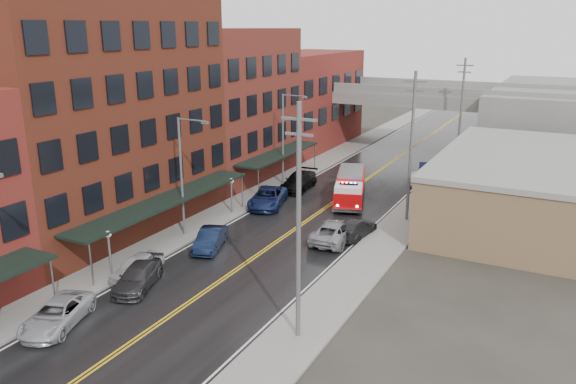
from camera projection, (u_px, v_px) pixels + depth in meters
The scene contains 31 objects.
road at pixel (300, 226), 44.55m from camera, with size 11.00×160.00×0.02m, color black.
sidewalk_left at pixel (223, 211), 47.74m from camera, with size 3.00×160.00×0.15m, color slate.
sidewalk_right at pixel (389, 240), 41.33m from camera, with size 3.00×160.00×0.15m, color slate.
curb_left at pixel (240, 214), 47.01m from camera, with size 0.30×160.00×0.15m, color gray.
curb_right at pixel (368, 237), 42.06m from camera, with size 0.30×160.00×0.15m, color gray.
brick_building_b at pixel (100, 113), 41.85m from camera, with size 9.00×20.00×18.00m, color #552216.
brick_building_c at pixel (229, 105), 57.20m from camera, with size 9.00×15.00×15.00m, color maroon.
brick_building_far at pixel (303, 100), 72.54m from camera, with size 9.00×20.00×12.00m, color maroon.
tan_building at pixel (532, 190), 45.35m from camera, with size 14.00×22.00×5.00m, color olive.
right_far_block at pixel (572, 120), 69.61m from camera, with size 18.00×30.00×8.00m, color slate.
awning_1 at pixel (167, 200), 41.02m from camera, with size 2.60×18.00×3.09m.
awning_2 at pixel (279, 154), 55.94m from camera, with size 2.60×13.00×3.09m.
globe_lamp_1 at pixel (109, 243), 34.77m from camera, with size 0.44×0.44×3.12m.
globe_lamp_2 at pixel (231, 188), 46.70m from camera, with size 0.44×0.44×3.12m.
street_lamp_1 at pixel (184, 170), 40.83m from camera, with size 2.64×0.22×9.00m.
street_lamp_2 at pixel (285, 134), 54.47m from camera, with size 2.64×0.22×9.00m.
utility_pole_0 at pixel (299, 221), 26.82m from camera, with size 1.80×0.24×12.00m.
utility_pole_1 at pixel (411, 145), 43.86m from camera, with size 1.80×0.24×12.00m.
utility_pole_2 at pixel (461, 111), 60.90m from camera, with size 1.80×0.24×12.00m.
overpass at pixel (413, 103), 70.12m from camera, with size 40.00×10.00×7.50m.
fire_truck at pixel (350, 187), 49.90m from camera, with size 4.78×7.96×2.77m.
parked_car_left_2 at pixel (57, 315), 29.50m from camera, with size 2.26×4.89×1.36m, color #AEB0B7.
parked_car_left_3 at pixel (138, 277), 33.90m from camera, with size 1.92×4.71×1.37m, color #2B2B2E.
parked_car_left_4 at pixel (137, 266), 35.30m from camera, with size 1.68×4.19×1.43m, color silver.
parked_car_left_5 at pixel (210, 239), 39.79m from camera, with size 1.53×4.39×1.44m, color black.
parked_car_left_6 at pixel (268, 198), 49.13m from camera, with size 2.65×5.75×1.60m, color #15214F.
parked_car_left_7 at pixel (299, 181), 54.20m from camera, with size 2.28×5.61×1.63m, color black.
parked_car_right_0 at pixel (334, 231), 41.20m from camera, with size 2.52×5.46×1.52m, color gray.
parked_car_right_1 at pixel (355, 228), 42.13m from camera, with size 1.92×4.73×1.37m, color black.
parked_car_right_2 at pixel (416, 177), 55.97m from camera, with size 1.66×4.13×1.41m, color silver.
parked_car_right_3 at pixel (427, 168), 59.53m from camera, with size 1.56×4.48×1.47m, color black.
Camera 1 is at (18.33, -7.73, 15.28)m, focal length 35.00 mm.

